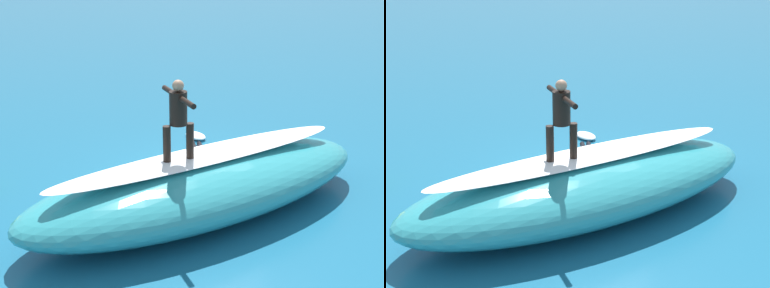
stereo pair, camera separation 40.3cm
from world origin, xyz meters
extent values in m
plane|color=#196084|center=(0.00, 0.00, 0.00)|extent=(120.00, 120.00, 0.00)
ellipsoid|color=teal|center=(0.57, 1.82, 0.63)|extent=(8.59, 5.33, 1.25)
ellipsoid|color=white|center=(0.57, 1.82, 1.29)|extent=(6.84, 3.15, 0.08)
ellipsoid|color=#E0563D|center=(1.16, 2.02, 1.29)|extent=(1.94, 0.74, 0.07)
cylinder|color=black|center=(1.40, 2.05, 1.69)|extent=(0.16, 0.16, 0.73)
cylinder|color=black|center=(0.92, 1.98, 1.69)|extent=(0.16, 0.16, 0.73)
cylinder|color=black|center=(1.16, 2.02, 2.38)|extent=(0.39, 0.39, 0.66)
sphere|color=tan|center=(1.16, 2.02, 2.83)|extent=(0.23, 0.23, 0.23)
cylinder|color=black|center=(1.09, 2.48, 2.62)|extent=(0.18, 0.60, 0.10)
cylinder|color=black|center=(1.22, 1.55, 2.62)|extent=(0.18, 0.60, 0.10)
ellipsoid|color=#33B2D1|center=(-0.13, -0.79, 0.05)|extent=(0.77, 2.33, 0.10)
cylinder|color=black|center=(-0.13, -0.79, 0.25)|extent=(0.40, 0.88, 0.30)
sphere|color=tan|center=(-0.06, -0.27, 0.31)|extent=(0.21, 0.21, 0.21)
cylinder|color=black|center=(-0.13, -1.58, 0.17)|extent=(0.22, 0.72, 0.13)
cylinder|color=black|center=(-0.31, -1.55, 0.17)|extent=(0.22, 0.72, 0.13)
ellipsoid|color=white|center=(-0.50, -2.81, 0.08)|extent=(0.70, 0.89, 0.16)
ellipsoid|color=white|center=(-2.90, 0.03, 0.09)|extent=(0.90, 0.94, 0.18)
camera|label=1|loc=(3.46, 11.74, 5.26)|focal=50.82mm
camera|label=2|loc=(3.06, 11.84, 5.26)|focal=50.82mm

